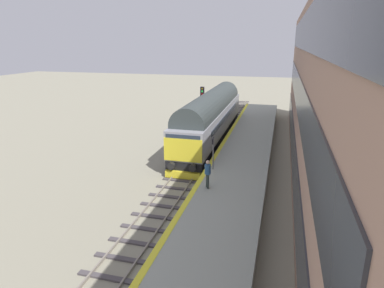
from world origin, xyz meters
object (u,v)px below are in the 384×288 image
object	(u,v)px
diesel_locomotive	(211,116)
signal_post_near	(202,101)
platform_number_sign	(213,149)
waiting_passenger	(208,171)

from	to	relation	value
diesel_locomotive	signal_post_near	distance (m)	5.77
signal_post_near	platform_number_sign	size ratio (longest dim) A/B	2.12
diesel_locomotive	waiting_passenger	bearing A→B (deg)	-78.94
diesel_locomotive	waiting_passenger	distance (m)	12.59
diesel_locomotive	platform_number_sign	distance (m)	9.61
diesel_locomotive	signal_post_near	world-z (taller)	diesel_locomotive
signal_post_near	waiting_passenger	xyz separation A→B (m)	(4.51, -17.72, -0.84)
signal_post_near	waiting_passenger	bearing A→B (deg)	-75.72
diesel_locomotive	waiting_passenger	xyz separation A→B (m)	(2.41, -12.35, -0.49)
signal_post_near	platform_number_sign	bearing A→B (deg)	-74.10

